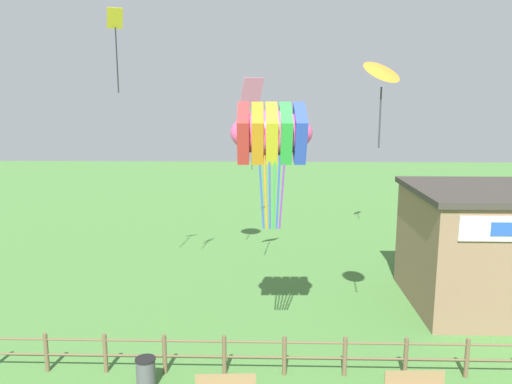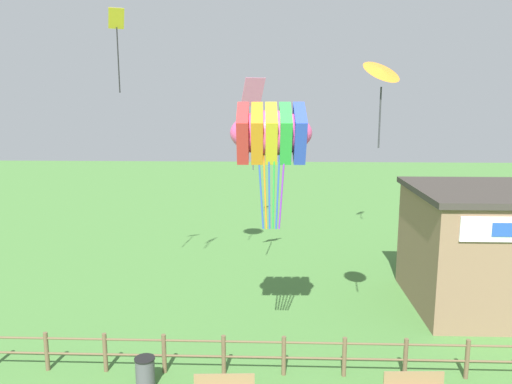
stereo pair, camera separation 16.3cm
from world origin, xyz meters
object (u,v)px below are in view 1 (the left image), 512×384
Objects in this scene: kite_rainbow_parafoil at (271,133)px; kite_yellow_diamond at (116,35)px; trash_bin at (146,373)px; kite_orange_delta at (382,73)px; kite_pink_diamond at (252,102)px.

kite_yellow_diamond reaches higher than kite_rainbow_parafoil.
trash_bin is at bearing -70.17° from kite_yellow_diamond.
kite_orange_delta is at bearing -5.40° from kite_rainbow_parafoil.
kite_orange_delta is at bearing 12.07° from trash_bin.
kite_rainbow_parafoil is 1.52× the size of kite_orange_delta.
kite_pink_diamond reaches higher than trash_bin.
kite_pink_diamond is 1.23× the size of kite_yellow_diamond.
kite_yellow_diamond is at bearing 151.18° from kite_orange_delta.
kite_rainbow_parafoil is at bearing -38.33° from kite_yellow_diamond.
kite_rainbow_parafoil is 6.53m from kite_pink_diamond.
kite_pink_diamond is at bearing 121.04° from kite_orange_delta.
kite_orange_delta is 0.81× the size of kite_yellow_diamond.
kite_rainbow_parafoil is at bearing 25.67° from trash_bin.
trash_bin is 11.32m from kite_orange_delta.
kite_yellow_diamond reaches higher than kite_orange_delta.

